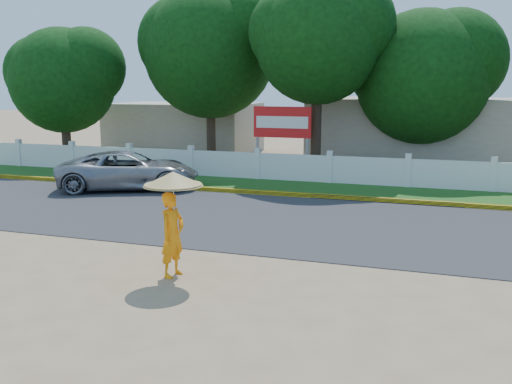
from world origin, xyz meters
TOP-DOWN VIEW (x-y plane):
  - ground at (0.00, 0.00)m, footprint 120.00×120.00m
  - road at (0.00, 4.50)m, footprint 60.00×7.00m
  - grass_verge at (0.00, 9.75)m, footprint 60.00×3.50m
  - curb at (0.00, 8.05)m, footprint 40.00×0.18m
  - fence at (0.00, 11.20)m, footprint 40.00×0.10m
  - building_near at (3.00, 18.00)m, footprint 10.00×6.00m
  - building_far at (-10.00, 19.00)m, footprint 8.00×5.00m
  - vehicle at (-6.86, 7.54)m, footprint 5.67×4.33m
  - monk_with_parasol at (-0.83, -0.81)m, footprint 1.19×1.19m
  - billboard at (-2.27, 12.30)m, footprint 2.50×0.13m
  - tree_row at (5.19, 14.23)m, footprint 39.29×7.99m

SIDE VIEW (x-z plane):
  - ground at x=0.00m, z-range 0.00..0.00m
  - road at x=0.00m, z-range 0.00..0.02m
  - grass_verge at x=0.00m, z-range 0.00..0.03m
  - curb at x=0.00m, z-range 0.00..0.16m
  - fence at x=0.00m, z-range 0.00..1.10m
  - vehicle at x=-6.86m, z-range 0.00..1.43m
  - building_far at x=-10.00m, z-range 0.00..2.80m
  - monk_with_parasol at x=-0.83m, z-range 0.33..2.50m
  - building_near at x=3.00m, z-range 0.00..3.20m
  - billboard at x=-2.27m, z-range 0.67..3.62m
  - tree_row at x=5.19m, z-range 0.44..9.53m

